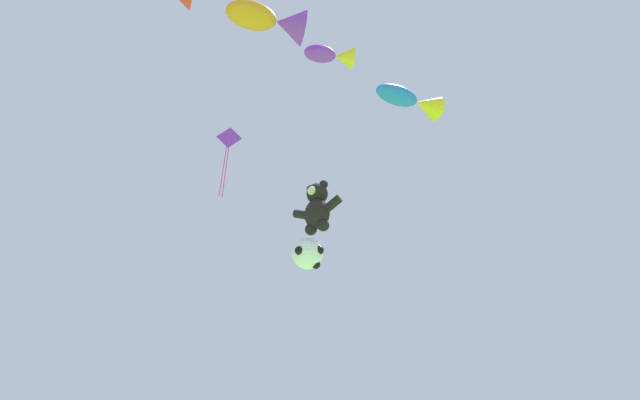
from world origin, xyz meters
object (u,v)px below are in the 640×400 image
(fish_kite_tangerine, at_px, (271,20))
(diamond_kite, at_px, (228,148))
(teddy_bear_kite, at_px, (317,207))
(soccer_ball_kite, at_px, (308,254))
(fish_kite_cobalt, at_px, (412,101))
(fish_kite_violet, at_px, (332,56))

(fish_kite_tangerine, relative_size, diamond_kite, 0.79)
(fish_kite_tangerine, distance_m, diamond_kite, 4.30)
(teddy_bear_kite, xyz_separation_m, fish_kite_tangerine, (0.90, -3.69, 4.00))
(soccer_ball_kite, bearing_deg, fish_kite_tangerine, -71.81)
(teddy_bear_kite, xyz_separation_m, diamond_kite, (-2.49, -1.63, 2.35))
(fish_kite_cobalt, relative_size, fish_kite_violet, 1.47)
(teddy_bear_kite, relative_size, fish_kite_tangerine, 0.78)
(fish_kite_violet, xyz_separation_m, fish_kite_tangerine, (-0.82, -1.94, 0.07))
(fish_kite_violet, bearing_deg, fish_kite_cobalt, 53.68)
(teddy_bear_kite, bearing_deg, fish_kite_cobalt, 6.45)
(teddy_bear_kite, relative_size, fish_kite_cobalt, 0.79)
(soccer_ball_kite, distance_m, fish_kite_violet, 6.02)
(teddy_bear_kite, height_order, fish_kite_violet, fish_kite_violet)
(teddy_bear_kite, height_order, soccer_ball_kite, teddy_bear_kite)
(soccer_ball_kite, bearing_deg, fish_kite_cobalt, 5.96)
(fish_kite_tangerine, xyz_separation_m, diamond_kite, (-3.39, 2.06, -1.65))
(teddy_bear_kite, distance_m, fish_kite_violet, 4.64)
(soccer_ball_kite, distance_m, fish_kite_cobalt, 5.70)
(fish_kite_violet, distance_m, diamond_kite, 4.51)
(teddy_bear_kite, xyz_separation_m, fish_kite_violet, (1.72, -1.75, 3.93))
(soccer_ball_kite, height_order, diamond_kite, diamond_kite)
(fish_kite_cobalt, bearing_deg, soccer_ball_kite, -174.04)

